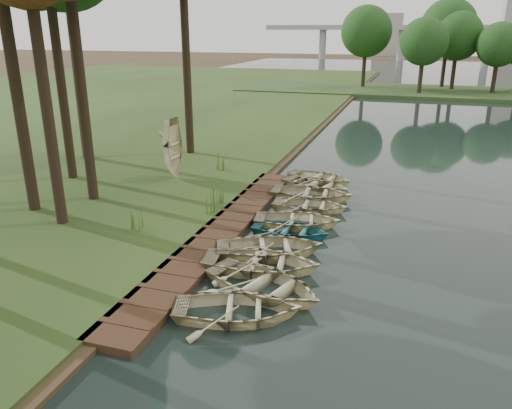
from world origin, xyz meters
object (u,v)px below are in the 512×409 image
(rowboat_0, at_px, (237,306))
(stored_rowboat, at_px, (175,172))
(rowboat_1, at_px, (263,281))
(rowboat_2, at_px, (261,260))
(boardwalk, at_px, (222,232))

(rowboat_0, height_order, stored_rowboat, stored_rowboat)
(rowboat_0, distance_m, rowboat_1, 1.56)
(rowboat_1, height_order, rowboat_2, rowboat_2)
(rowboat_0, xyz_separation_m, rowboat_2, (-0.20, 2.91, 0.03))
(rowboat_1, distance_m, stored_rowboat, 12.35)
(rowboat_1, relative_size, stored_rowboat, 1.23)
(rowboat_0, distance_m, rowboat_2, 2.91)
(rowboat_0, xyz_separation_m, stored_rowboat, (-7.42, 11.18, 0.21))
(rowboat_1, distance_m, rowboat_2, 1.45)
(rowboat_1, bearing_deg, rowboat_0, -171.44)
(rowboat_0, bearing_deg, stored_rowboat, 17.07)
(rowboat_2, bearing_deg, rowboat_1, -168.47)
(boardwalk, relative_size, rowboat_1, 4.13)
(stored_rowboat, bearing_deg, rowboat_1, -139.66)
(rowboat_2, distance_m, stored_rowboat, 10.99)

